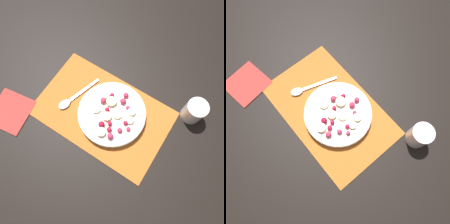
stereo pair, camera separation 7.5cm
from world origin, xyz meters
The scene contains 6 objects.
ground_plane centered at (0.00, 0.00, 0.00)m, with size 3.00×3.00×0.00m, color black.
placemat centered at (0.00, 0.00, 0.00)m, with size 0.47×0.30×0.01m.
fruit_bowl centered at (0.03, 0.01, 0.02)m, with size 0.24×0.24×0.05m.
spoon centered at (-0.13, -0.03, 0.01)m, with size 0.07×0.18×0.01m.
drinking_glass centered at (0.27, 0.16, 0.04)m, with size 0.07×0.07×0.08m.
napkin centered at (-0.29, -0.18, 0.00)m, with size 0.16×0.16×0.01m.
Camera 1 is at (0.17, -0.20, 0.75)m, focal length 35.00 mm.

